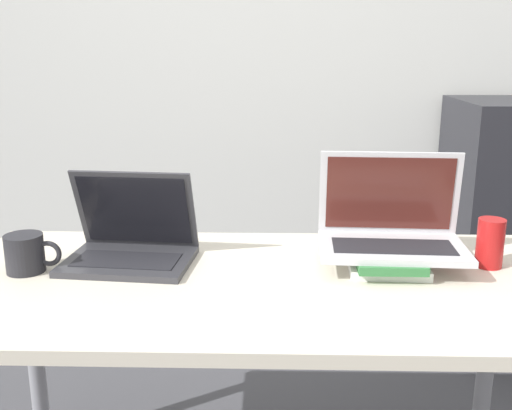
# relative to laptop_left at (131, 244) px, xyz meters

# --- Properties ---
(wall_back) EXTENTS (8.00, 0.05, 2.70)m
(wall_back) POSITION_rel_laptop_left_xyz_m (0.32, 1.28, 0.60)
(wall_back) COLOR silver
(wall_back) RESTS_ON ground_plane
(desk) EXTENTS (1.47, 0.71, 0.70)m
(desk) POSITION_rel_laptop_left_xyz_m (0.32, -0.11, -0.12)
(desk) COLOR beige
(desk) RESTS_ON ground_plane
(laptop_left) EXTENTS (0.33, 0.26, 0.23)m
(laptop_left) POSITION_rel_laptop_left_xyz_m (0.00, 0.00, 0.00)
(laptop_left) COLOR #333338
(laptop_left) RESTS_ON desk
(book_stack) EXTENTS (0.20, 0.27, 0.04)m
(book_stack) POSITION_rel_laptop_left_xyz_m (0.64, -0.01, -0.03)
(book_stack) COLOR white
(book_stack) RESTS_ON desk
(laptop_on_books) EXTENTS (0.36, 0.24, 0.23)m
(laptop_on_books) POSITION_rel_laptop_left_xyz_m (0.65, 0.00, 0.04)
(laptop_on_books) COLOR silver
(laptop_on_books) RESTS_ON book_stack
(wireless_keyboard) EXTENTS (0.27, 0.12, 0.01)m
(wireless_keyboard) POSITION_rel_laptop_left_xyz_m (0.68, -0.34, -0.04)
(wireless_keyboard) COLOR white
(wireless_keyboard) RESTS_ON desk
(mug) EXTENTS (0.14, 0.09, 0.09)m
(mug) POSITION_rel_laptop_left_xyz_m (-0.24, -0.08, -0.00)
(mug) COLOR #232328
(mug) RESTS_ON desk
(soda_can) EXTENTS (0.07, 0.07, 0.12)m
(soda_can) POSITION_rel_laptop_left_xyz_m (0.90, -0.01, 0.01)
(soda_can) COLOR red
(soda_can) RESTS_ON desk
(mini_fridge) EXTENTS (0.51, 0.53, 1.03)m
(mini_fridge) POSITION_rel_laptop_left_xyz_m (1.35, 0.97, -0.24)
(mini_fridge) COLOR #232328
(mini_fridge) RESTS_ON ground_plane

